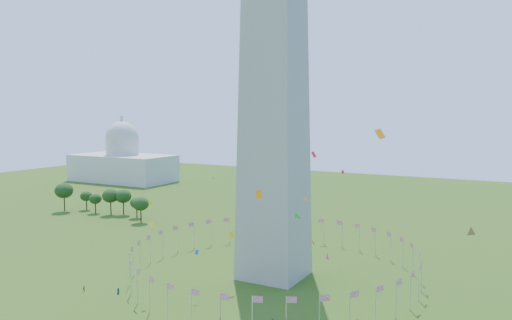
{
  "coord_description": "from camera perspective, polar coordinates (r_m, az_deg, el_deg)",
  "views": [
    {
      "loc": [
        61.67,
        -74.53,
        46.39
      ],
      "look_at": [
        2.31,
        35.0,
        34.67
      ],
      "focal_mm": 35.0,
      "sensor_mm": 36.0,
      "label": 1
    }
  ],
  "objects": [
    {
      "name": "flag_ring",
      "position": [
        145.14,
        2.06,
        -11.4
      ],
      "size": [
        80.24,
        80.24,
        9.0
      ],
      "color": "silver",
      "rests_on": "ground"
    },
    {
      "name": "capitol_building",
      "position": [
        351.76,
        -15.03,
        1.38
      ],
      "size": [
        70.0,
        35.0,
        46.0
      ],
      "primitive_type": null,
      "color": "beige",
      "rests_on": "ground"
    },
    {
      "name": "tree_line_west",
      "position": [
        239.69,
        -17.09,
        -4.65
      ],
      "size": [
        56.1,
        15.91,
        13.29
      ],
      "color": "#274F1A",
      "rests_on": "ground"
    },
    {
      "name": "kites_aloft",
      "position": [
        113.27,
        3.19,
        -7.58
      ],
      "size": [
        113.06,
        82.2,
        39.84
      ],
      "color": "green",
      "rests_on": "ground"
    }
  ]
}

